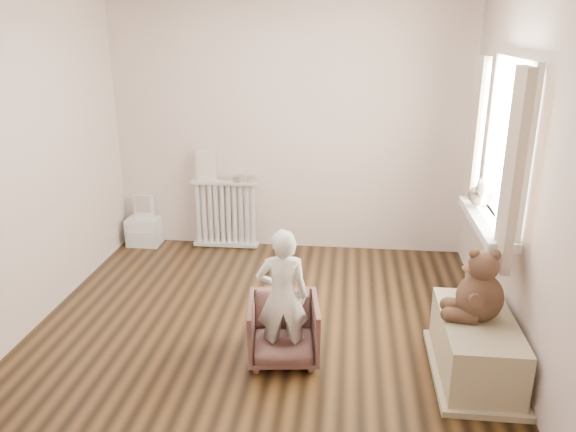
# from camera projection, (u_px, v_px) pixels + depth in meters

# --- Properties ---
(floor) EXTENTS (3.60, 3.60, 0.01)m
(floor) POSITION_uv_depth(u_px,v_px,m) (263.00, 330.00, 4.39)
(floor) COLOR black
(floor) RESTS_ON ground
(back_wall) EXTENTS (3.60, 0.02, 2.60)m
(back_wall) POSITION_uv_depth(u_px,v_px,m) (288.00, 125.00, 5.66)
(back_wall) COLOR silver
(back_wall) RESTS_ON ground
(front_wall) EXTENTS (3.60, 0.02, 2.60)m
(front_wall) POSITION_uv_depth(u_px,v_px,m) (190.00, 277.00, 2.28)
(front_wall) COLOR silver
(front_wall) RESTS_ON ground
(left_wall) EXTENTS (0.02, 3.60, 2.60)m
(left_wall) POSITION_uv_depth(u_px,v_px,m) (20.00, 162.00, 4.16)
(left_wall) COLOR silver
(left_wall) RESTS_ON ground
(right_wall) EXTENTS (0.02, 3.60, 2.60)m
(right_wall) POSITION_uv_depth(u_px,v_px,m) (523.00, 176.00, 3.78)
(right_wall) COLOR silver
(right_wall) RESTS_ON ground
(window) EXTENTS (0.03, 0.90, 1.10)m
(window) POSITION_uv_depth(u_px,v_px,m) (509.00, 145.00, 4.02)
(window) COLOR white
(window) RESTS_ON right_wall
(window_sill) EXTENTS (0.22, 1.10, 0.06)m
(window_sill) POSITION_uv_depth(u_px,v_px,m) (486.00, 221.00, 4.22)
(window_sill) COLOR silver
(window_sill) RESTS_ON right_wall
(curtain_left) EXTENTS (0.06, 0.26, 1.30)m
(curtain_left) POSITION_uv_depth(u_px,v_px,m) (513.00, 173.00, 3.51)
(curtain_left) COLOR #C0AE98
(curtain_left) RESTS_ON right_wall
(curtain_right) EXTENTS (0.06, 0.26, 1.30)m
(curtain_right) POSITION_uv_depth(u_px,v_px,m) (476.00, 138.00, 4.58)
(curtain_right) COLOR #C0AE98
(curtain_right) RESTS_ON right_wall
(radiator) EXTENTS (0.69, 0.13, 0.73)m
(radiator) POSITION_uv_depth(u_px,v_px,m) (225.00, 212.00, 5.91)
(radiator) COLOR silver
(radiator) RESTS_ON floor
(paper_doll) EXTENTS (0.20, 0.02, 0.34)m
(paper_doll) POSITION_uv_depth(u_px,v_px,m) (206.00, 165.00, 5.77)
(paper_doll) COLOR beige
(paper_doll) RESTS_ON radiator
(tin_a) EXTENTS (0.11, 0.11, 0.07)m
(tin_a) POSITION_uv_depth(u_px,v_px,m) (238.00, 179.00, 5.78)
(tin_a) COLOR #A59E8C
(tin_a) RESTS_ON radiator
(tin_b) EXTENTS (0.09, 0.09, 0.05)m
(tin_b) POSITION_uv_depth(u_px,v_px,m) (251.00, 180.00, 5.76)
(tin_b) COLOR #A59E8C
(tin_b) RESTS_ON radiator
(toy_vanity) EXTENTS (0.34, 0.25, 0.54)m
(toy_vanity) POSITION_uv_depth(u_px,v_px,m) (143.00, 220.00, 6.02)
(toy_vanity) COLOR silver
(toy_vanity) RESTS_ON floor
(armchair) EXTENTS (0.55, 0.56, 0.46)m
(armchair) POSITION_uv_depth(u_px,v_px,m) (283.00, 330.00, 3.96)
(armchair) COLOR brown
(armchair) RESTS_ON floor
(child) EXTENTS (0.39, 0.28, 0.98)m
(child) POSITION_uv_depth(u_px,v_px,m) (282.00, 297.00, 3.82)
(child) COLOR white
(child) RESTS_ON armchair
(toy_bench) EXTENTS (0.48, 0.90, 0.42)m
(toy_bench) POSITION_uv_depth(u_px,v_px,m) (475.00, 348.00, 3.78)
(toy_bench) COLOR #BAAF89
(toy_bench) RESTS_ON floor
(teddy_bear) EXTENTS (0.43, 0.35, 0.49)m
(teddy_bear) POSITION_uv_depth(u_px,v_px,m) (481.00, 285.00, 3.64)
(teddy_bear) COLOR #372317
(teddy_bear) RESTS_ON toy_bench
(plush_cat) EXTENTS (0.21, 0.31, 0.24)m
(plush_cat) POSITION_uv_depth(u_px,v_px,m) (480.00, 195.00, 4.42)
(plush_cat) COLOR #6C6259
(plush_cat) RESTS_ON window_sill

